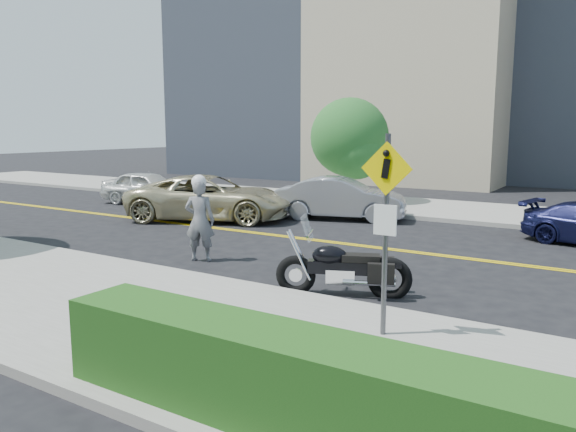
% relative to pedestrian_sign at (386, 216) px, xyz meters
% --- Properties ---
extents(ground_plane, '(120.00, 120.00, 0.00)m').
position_rel_pedestrian_sign_xyz_m(ground_plane, '(-4.20, 6.31, -1.96)').
color(ground_plane, black).
rests_on(ground_plane, ground).
extents(sidewalk_near, '(60.00, 5.00, 0.15)m').
position_rel_pedestrian_sign_xyz_m(sidewalk_near, '(-4.20, -1.19, -1.89)').
color(sidewalk_near, '#9E9B91').
rests_on(sidewalk_near, ground_plane).
extents(sidewalk_far, '(60.00, 5.00, 0.15)m').
position_rel_pedestrian_sign_xyz_m(sidewalk_far, '(-4.20, 13.81, -1.89)').
color(sidewalk_far, '#9E9B91').
rests_on(sidewalk_far, ground_plane).
extents(hedge, '(9.00, 0.90, 1.00)m').
position_rel_pedestrian_sign_xyz_m(hedge, '(1.80, -2.99, -1.31)').
color(hedge, '#235619').
rests_on(hedge, sidewalk_near).
extents(pedestrian_sign, '(0.78, 0.08, 3.00)m').
position_rel_pedestrian_sign_xyz_m(pedestrian_sign, '(0.00, 0.00, 0.00)').
color(pedestrian_sign, '#4C4C51').
rests_on(pedestrian_sign, sidewalk_near).
extents(motorcyclist, '(0.86, 0.75, 2.12)m').
position_rel_pedestrian_sign_xyz_m(motorcyclist, '(-5.87, 2.63, -0.91)').
color(motorcyclist, '#BABABF').
rests_on(motorcyclist, ground).
extents(motorcycle, '(2.65, 1.69, 1.55)m').
position_rel_pedestrian_sign_xyz_m(motorcycle, '(-1.63, 1.94, -1.19)').
color(motorcycle, black).
rests_on(motorcycle, ground).
extents(suv, '(6.26, 4.68, 1.58)m').
position_rel_pedestrian_sign_xyz_m(suv, '(-9.65, 7.49, -1.17)').
color(suv, '#C1B78D').
rests_on(suv, ground).
extents(parked_car_white, '(4.31, 2.28, 1.40)m').
position_rel_pedestrian_sign_xyz_m(parked_car_white, '(-14.58, 9.31, -1.26)').
color(parked_car_white, silver).
rests_on(parked_car_white, ground).
extents(parked_car_silver, '(4.79, 2.84, 1.49)m').
position_rel_pedestrian_sign_xyz_m(parked_car_silver, '(-5.82, 10.11, -1.22)').
color(parked_car_silver, '#A1A2A8').
rests_on(parked_car_silver, ground).
extents(tree_far_a, '(3.26, 3.26, 4.46)m').
position_rel_pedestrian_sign_xyz_m(tree_far_a, '(-7.29, 13.73, 0.86)').
color(tree_far_a, '#382619').
rests_on(tree_far_a, ground).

